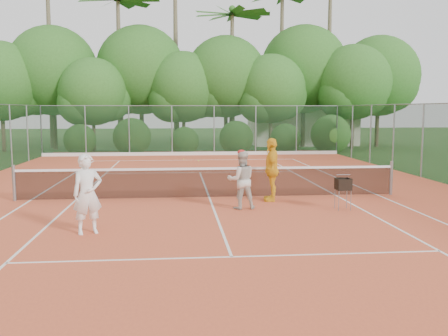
% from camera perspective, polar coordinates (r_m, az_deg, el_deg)
% --- Properties ---
extents(ground, '(120.00, 120.00, 0.00)m').
position_cam_1_polar(ground, '(15.76, -1.69, -3.48)').
color(ground, '#224619').
rests_on(ground, ground).
extents(clay_court, '(18.00, 36.00, 0.02)m').
position_cam_1_polar(clay_court, '(15.76, -1.69, -3.45)').
color(clay_court, '#D25530').
rests_on(clay_court, ground).
extents(club_building, '(8.00, 5.00, 3.00)m').
position_cam_1_polar(club_building, '(40.75, 8.81, 4.80)').
color(club_building, beige).
rests_on(club_building, ground).
extents(tennis_net, '(11.97, 0.10, 1.10)m').
position_cam_1_polar(tennis_net, '(15.68, -1.69, -1.57)').
color(tennis_net, gray).
rests_on(tennis_net, clay_court).
extents(player_white, '(0.77, 0.65, 1.79)m').
position_cam_1_polar(player_white, '(11.50, -15.34, -2.89)').
color(player_white, white).
rests_on(player_white, clay_court).
extents(player_center_grp, '(0.84, 0.68, 1.66)m').
position_cam_1_polar(player_center_grp, '(13.89, 1.99, -1.34)').
color(player_center_grp, beige).
rests_on(player_center_grp, clay_court).
extents(player_yellow, '(0.64, 1.18, 1.92)m').
position_cam_1_polar(player_yellow, '(15.16, 5.46, -0.18)').
color(player_yellow, yellow).
rests_on(player_yellow, clay_court).
extents(ball_hopper, '(0.38, 0.38, 0.87)m').
position_cam_1_polar(ball_hopper, '(14.20, 13.46, -1.88)').
color(ball_hopper, gray).
rests_on(ball_hopper, clay_court).
extents(stray_ball_a, '(0.07, 0.07, 0.07)m').
position_cam_1_polar(stray_ball_a, '(27.65, -4.64, 1.00)').
color(stray_ball_a, gold).
rests_on(stray_ball_a, clay_court).
extents(stray_ball_b, '(0.07, 0.07, 0.07)m').
position_cam_1_polar(stray_ball_b, '(26.88, -2.92, 0.85)').
color(stray_ball_b, '#D3E435').
rests_on(stray_ball_b, clay_court).
extents(stray_ball_c, '(0.07, 0.07, 0.07)m').
position_cam_1_polar(stray_ball_c, '(27.99, 1.65, 1.09)').
color(stray_ball_c, '#C3D230').
rests_on(stray_ball_c, clay_court).
extents(court_markings, '(11.03, 23.83, 0.01)m').
position_cam_1_polar(court_markings, '(15.76, -1.69, -3.40)').
color(court_markings, white).
rests_on(court_markings, clay_court).
extents(fence_back, '(18.07, 0.07, 3.00)m').
position_cam_1_polar(fence_back, '(30.52, -3.55, 4.30)').
color(fence_back, '#19381E').
rests_on(fence_back, clay_court).
extents(tropical_treeline, '(32.10, 8.49, 15.03)m').
position_cam_1_polar(tropical_treeline, '(35.86, -1.55, 10.41)').
color(tropical_treeline, brown).
rests_on(tropical_treeline, ground).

